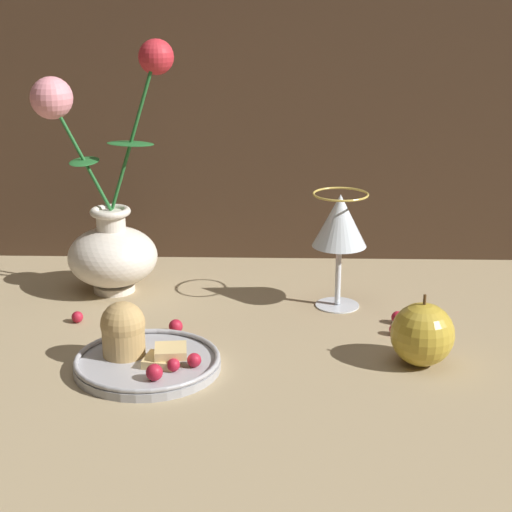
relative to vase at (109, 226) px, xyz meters
name	(u,v)px	position (x,y,z in m)	size (l,w,h in m)	color
ground_plane	(221,337)	(0.17, -0.17, -0.10)	(2.40, 2.40, 0.00)	#9E8966
vase	(109,226)	(0.00, 0.00, 0.00)	(0.20, 0.13, 0.36)	silver
plate_with_pastries	(141,352)	(0.08, -0.26, -0.08)	(0.17, 0.17, 0.08)	#A3A3A8
wine_glass	(340,225)	(0.33, -0.05, 0.02)	(0.08, 0.08, 0.16)	silver
apple_beside_vase	(422,334)	(0.41, -0.24, -0.06)	(0.08, 0.08, 0.09)	#B2932D
berry_near_plate	(395,329)	(0.39, -0.15, -0.09)	(0.02, 0.02, 0.02)	#AD192D
berry_front_center	(77,317)	(-0.02, -0.12, -0.09)	(0.02, 0.02, 0.02)	#AD192D
berry_by_glass_stem	(176,326)	(0.11, -0.15, -0.09)	(0.02, 0.02, 0.02)	#AD192D
berry_under_candlestick	(398,317)	(0.40, -0.12, -0.09)	(0.02, 0.02, 0.02)	#AD192D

